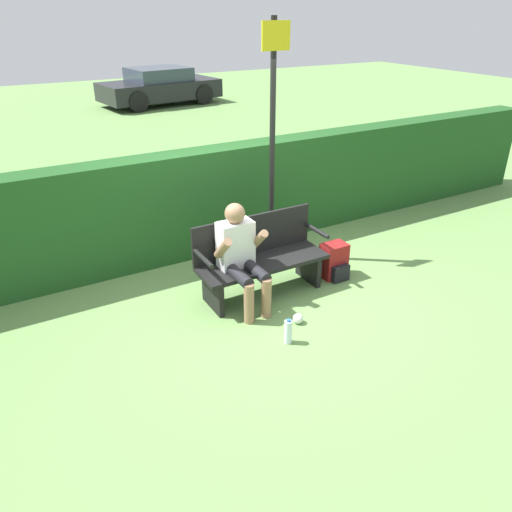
{
  "coord_description": "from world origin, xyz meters",
  "views": [
    {
      "loc": [
        -2.58,
        -4.36,
        3.04
      ],
      "look_at": [
        -0.15,
        -0.1,
        0.57
      ],
      "focal_mm": 35.0,
      "sensor_mm": 36.0,
      "label": 1
    }
  ],
  "objects_px": {
    "park_bench": "(260,258)",
    "parked_car": "(160,87)",
    "person_seated": "(241,253)",
    "backpack": "(334,262)",
    "signpost": "(273,132)",
    "water_bottle": "(288,332)"
  },
  "relations": [
    {
      "from": "park_bench",
      "to": "parked_car",
      "type": "height_order",
      "value": "parked_car"
    },
    {
      "from": "person_seated",
      "to": "backpack",
      "type": "height_order",
      "value": "person_seated"
    },
    {
      "from": "person_seated",
      "to": "signpost",
      "type": "xyz_separation_m",
      "value": [
        0.92,
        0.87,
        1.03
      ]
    },
    {
      "from": "park_bench",
      "to": "backpack",
      "type": "height_order",
      "value": "park_bench"
    },
    {
      "from": "backpack",
      "to": "signpost",
      "type": "distance_m",
      "value": 1.76
    },
    {
      "from": "park_bench",
      "to": "water_bottle",
      "type": "height_order",
      "value": "park_bench"
    },
    {
      "from": "signpost",
      "to": "park_bench",
      "type": "bearing_deg",
      "value": -129.22
    },
    {
      "from": "backpack",
      "to": "person_seated",
      "type": "bearing_deg",
      "value": 178.95
    },
    {
      "from": "backpack",
      "to": "signpost",
      "type": "bearing_deg",
      "value": 112.54
    },
    {
      "from": "water_bottle",
      "to": "parked_car",
      "type": "relative_size",
      "value": 0.07
    },
    {
      "from": "signpost",
      "to": "parked_car",
      "type": "bearing_deg",
      "value": 77.01
    },
    {
      "from": "person_seated",
      "to": "signpost",
      "type": "relative_size",
      "value": 0.4
    },
    {
      "from": "person_seated",
      "to": "park_bench",
      "type": "bearing_deg",
      "value": 22.98
    },
    {
      "from": "water_bottle",
      "to": "parked_car",
      "type": "xyz_separation_m",
      "value": [
        3.59,
        13.55,
        0.46
      ]
    },
    {
      "from": "park_bench",
      "to": "backpack",
      "type": "relative_size",
      "value": 3.46
    },
    {
      "from": "water_bottle",
      "to": "parked_car",
      "type": "height_order",
      "value": "parked_car"
    },
    {
      "from": "backpack",
      "to": "signpost",
      "type": "height_order",
      "value": "signpost"
    },
    {
      "from": "backpack",
      "to": "parked_car",
      "type": "height_order",
      "value": "parked_car"
    },
    {
      "from": "person_seated",
      "to": "parked_car",
      "type": "xyz_separation_m",
      "value": [
        3.64,
        12.65,
        -0.05
      ]
    },
    {
      "from": "backpack",
      "to": "parked_car",
      "type": "distance_m",
      "value": 12.9
    },
    {
      "from": "person_seated",
      "to": "backpack",
      "type": "distance_m",
      "value": 1.37
    },
    {
      "from": "water_bottle",
      "to": "backpack",
      "type": "bearing_deg",
      "value": 35.02
    }
  ]
}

